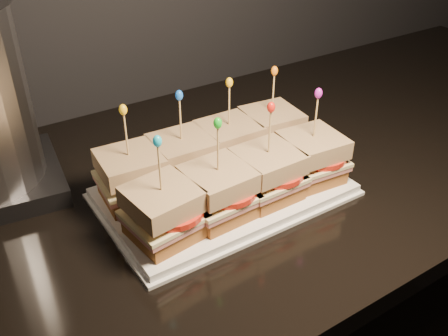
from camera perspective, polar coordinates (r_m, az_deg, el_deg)
granite_slab at (r=0.89m, az=-1.21°, el=-1.81°), size 2.19×0.72×0.04m
platter at (r=0.82m, az=0.00°, el=-2.71°), size 0.38×0.24×0.02m
platter_rim at (r=0.82m, az=0.00°, el=-3.05°), size 0.39×0.25×0.01m
sandwich_0_bread_bot at (r=0.80m, az=-10.38°, el=-2.60°), size 0.10×0.10×0.02m
sandwich_0_ham at (r=0.79m, az=-10.50°, el=-1.63°), size 0.10×0.10×0.01m
sandwich_0_cheese at (r=0.78m, az=-10.55°, el=-1.20°), size 0.11×0.10×0.01m
sandwich_0_tomato at (r=0.78m, az=-9.62°, el=-0.69°), size 0.09×0.09×0.01m
sandwich_0_bread_top at (r=0.77m, az=-10.75°, el=0.50°), size 0.10×0.10×0.03m
sandwich_0_pick at (r=0.75m, az=-11.10°, el=3.45°), size 0.00×0.00×0.09m
sandwich_0_frill at (r=0.73m, az=-11.47°, el=6.55°), size 0.01×0.01×0.02m
sandwich_1_bread_bot at (r=0.83m, az=-4.68°, el=-0.67°), size 0.09×0.09×0.02m
sandwich_1_ham at (r=0.82m, az=-4.73°, el=0.29°), size 0.10×0.10×0.01m
sandwich_1_cheese at (r=0.82m, az=-4.75°, el=0.71°), size 0.10×0.10×0.01m
sandwich_1_tomato at (r=0.81m, az=-3.83°, el=1.21°), size 0.09×0.09×0.01m
sandwich_1_bread_top at (r=0.80m, az=-4.84°, el=2.37°), size 0.09×0.09×0.03m
sandwich_1_pick at (r=0.78m, az=-4.99°, el=5.26°), size 0.00×0.00×0.09m
sandwich_1_frill at (r=0.76m, az=-5.15°, el=8.28°), size 0.01×0.01×0.02m
sandwich_2_bread_bot at (r=0.87m, az=0.56°, el=1.12°), size 0.09×0.09×0.02m
sandwich_2_ham at (r=0.86m, az=0.57°, el=2.05°), size 0.10×0.10×0.01m
sandwich_2_cheese at (r=0.86m, az=0.57°, el=2.45°), size 0.10×0.10×0.01m
sandwich_2_tomato at (r=0.85m, az=1.47°, el=2.94°), size 0.09×0.09×0.01m
sandwich_2_bread_top at (r=0.84m, az=0.58°, el=4.07°), size 0.09×0.09×0.03m
sandwich_2_pick at (r=0.82m, az=0.60°, el=6.86°), size 0.00×0.00×0.09m
sandwich_2_frill at (r=0.80m, az=0.61°, el=9.75°), size 0.01×0.01×0.02m
sandwich_3_bread_bot at (r=0.91m, az=5.31°, el=2.73°), size 0.10×0.10×0.02m
sandwich_3_ham at (r=0.91m, az=5.36°, el=3.63°), size 0.11×0.10×0.01m
sandwich_3_cheese at (r=0.90m, az=5.39°, el=4.01°), size 0.11×0.11×0.01m
sandwich_3_tomato at (r=0.90m, az=6.25°, el=4.47°), size 0.09×0.09×0.01m
sandwich_3_bread_top at (r=0.89m, az=5.48°, el=5.57°), size 0.10×0.10×0.03m
sandwich_3_pick at (r=0.87m, az=5.63°, el=8.23°), size 0.00×0.00×0.09m
sandwich_3_frill at (r=0.85m, az=5.79°, el=10.99°), size 0.01×0.01×0.02m
sandwich_4_bread_bot at (r=0.72m, az=-6.81°, el=-6.81°), size 0.10×0.10×0.02m
sandwich_4_ham at (r=0.71m, az=-6.90°, el=-5.78°), size 0.11×0.11×0.01m
sandwich_4_cheese at (r=0.70m, az=-6.94°, el=-5.34°), size 0.11×0.11×0.01m
sandwich_4_tomato at (r=0.70m, az=-5.87°, el=-4.79°), size 0.09×0.09×0.01m
sandwich_4_bread_top at (r=0.69m, az=-7.09°, el=-3.53°), size 0.10×0.10×0.03m
sandwich_4_pick at (r=0.66m, az=-7.35°, el=-0.34°), size 0.00×0.00×0.09m
sandwich_4_frill at (r=0.64m, az=-7.62°, el=3.06°), size 0.01×0.01×0.02m
sandwich_5_bread_bot at (r=0.75m, az=-0.65°, el=-4.47°), size 0.09×0.09×0.02m
sandwich_5_ham at (r=0.74m, az=-0.66°, el=-3.46°), size 0.10×0.10×0.01m
sandwich_5_cheese at (r=0.74m, az=-0.66°, el=-3.02°), size 0.10×0.10×0.01m
sandwich_5_tomato at (r=0.73m, az=0.38°, el=-2.47°), size 0.09×0.09×0.01m
sandwich_5_bread_top at (r=0.72m, az=-0.67°, el=-1.24°), size 0.09×0.09×0.03m
sandwich_5_pick at (r=0.70m, az=-0.70°, el=1.86°), size 0.00×0.00×0.09m
sandwich_5_frill at (r=0.68m, az=-0.72°, el=5.14°), size 0.01×0.01×0.02m
sandwich_6_bread_bot at (r=0.79m, az=4.89°, el=-2.31°), size 0.09×0.09×0.02m
sandwich_6_ham at (r=0.78m, az=4.94°, el=-1.33°), size 0.10×0.10×0.01m
sandwich_6_cheese at (r=0.78m, az=4.96°, el=-0.90°), size 0.10×0.10×0.01m
sandwich_6_tomato at (r=0.78m, az=5.96°, el=-0.38°), size 0.09×0.09×0.01m
sandwich_6_bread_top at (r=0.77m, az=5.06°, el=0.81°), size 0.09×0.09×0.03m
sandwich_6_pick at (r=0.74m, az=5.23°, el=3.79°), size 0.00×0.00×0.09m
sandwich_6_frill at (r=0.72m, az=5.40°, el=6.92°), size 0.01×0.01×0.02m
sandwich_7_bread_bot at (r=0.84m, az=9.79°, el=-0.37°), size 0.10×0.10×0.02m
sandwich_7_ham at (r=0.84m, az=9.89°, el=0.58°), size 0.11×0.10×0.01m
sandwich_7_cheese at (r=0.83m, az=9.94°, el=0.98°), size 0.11×0.10×0.01m
sandwich_7_tomato at (r=0.83m, az=10.87°, el=1.48°), size 0.09×0.09×0.01m
sandwich_7_bread_top at (r=0.82m, az=10.12°, el=2.62°), size 0.10×0.10×0.03m
sandwich_7_pick at (r=0.80m, az=10.43°, el=5.45°), size 0.00×0.00×0.09m
sandwich_7_frill at (r=0.78m, az=10.75°, el=8.40°), size 0.01×0.01×0.02m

